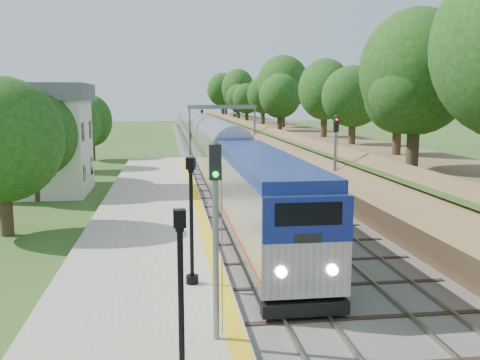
{
  "coord_description": "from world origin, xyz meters",
  "views": [
    {
      "loc": [
        -4.11,
        -10.19,
        6.91
      ],
      "look_at": [
        -0.5,
        16.59,
        2.8
      ],
      "focal_mm": 40.0,
      "sensor_mm": 36.0,
      "label": 1
    }
  ],
  "objects": [
    {
      "name": "trackbed",
      "position": [
        2.0,
        60.0,
        0.07
      ],
      "size": [
        9.5,
        170.0,
        0.28
      ],
      "color": "#4C4944",
      "rests_on": "ground"
    },
    {
      "name": "platform",
      "position": [
        -5.2,
        16.0,
        0.19
      ],
      "size": [
        6.4,
        68.0,
        0.38
      ],
      "primitive_type": "cube",
      "color": "gray",
      "rests_on": "ground"
    },
    {
      "name": "yellow_stripe",
      "position": [
        -2.35,
        16.0,
        0.39
      ],
      "size": [
        0.55,
        68.0,
        0.01
      ],
      "primitive_type": "cube",
      "color": "gold",
      "rests_on": "platform"
    },
    {
      "name": "embankment",
      "position": [
        10.35,
        60.0,
        1.95
      ],
      "size": [
        10.64,
        170.0,
        11.7
      ],
      "color": "brown",
      "rests_on": "ground"
    },
    {
      "name": "station_building",
      "position": [
        -14.0,
        30.0,
        4.09
      ],
      "size": [
        8.6,
        6.6,
        8.0
      ],
      "color": "beige",
      "rests_on": "ground"
    },
    {
      "name": "signal_gantry",
      "position": [
        2.47,
        54.99,
        4.82
      ],
      "size": [
        8.4,
        0.38,
        6.2
      ],
      "color": "slate",
      "rests_on": "ground"
    },
    {
      "name": "trees_behind_platform",
      "position": [
        -11.17,
        20.67,
        4.53
      ],
      "size": [
        7.82,
        53.32,
        7.21
      ],
      "color": "#332316",
      "rests_on": "ground"
    },
    {
      "name": "train",
      "position": [
        0.0,
        70.5,
        2.14
      ],
      "size": [
        2.83,
        133.05,
        4.16
      ],
      "color": "black",
      "rests_on": "trackbed"
    },
    {
      "name": "lamppost_mid",
      "position": [
        -3.9,
        0.93,
        2.26
      ],
      "size": [
        0.42,
        0.42,
        4.22
      ],
      "color": "black",
      "rests_on": "platform"
    },
    {
      "name": "lamppost_far",
      "position": [
        -3.35,
        8.18,
        2.4
      ],
      "size": [
        0.45,
        0.45,
        4.53
      ],
      "color": "black",
      "rests_on": "platform"
    },
    {
      "name": "signal_platform",
      "position": [
        -2.9,
        3.65,
        3.73
      ],
      "size": [
        0.32,
        0.25,
        5.45
      ],
      "color": "slate",
      "rests_on": "platform"
    },
    {
      "name": "signal_farside",
      "position": [
        6.2,
        21.85,
        3.67
      ],
      "size": [
        0.32,
        0.25,
        5.8
      ],
      "color": "slate",
      "rests_on": "ground"
    }
  ]
}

